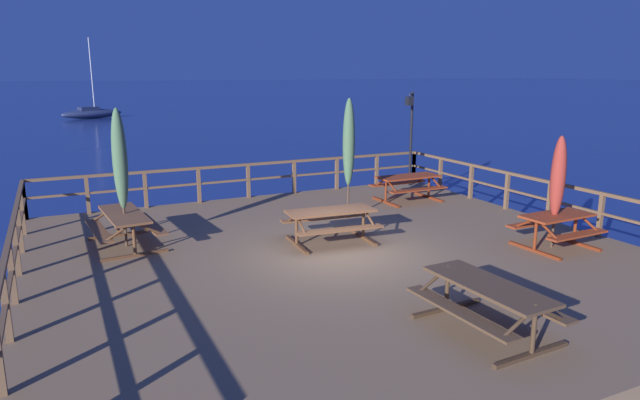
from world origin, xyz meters
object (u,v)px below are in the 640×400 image
Objects in this scene: picnic_table_back_left at (556,224)px; patio_umbrella_tall_mid_right at (558,177)px; picnic_table_mid_right at (125,222)px; sailboat_distant at (92,113)px; patio_umbrella_tall_back_left at (349,143)px; picnic_table_mid_left at (487,296)px; patio_umbrella_tall_mid_left at (120,160)px; picnic_table_front_left at (408,182)px; picnic_table_mid_centre at (331,218)px; lamp_post_hooked at (410,125)px.

patio_umbrella_tall_mid_right is (-0.04, 0.05, 1.05)m from picnic_table_back_left.
sailboat_distant is at bearing 87.11° from picnic_table_mid_right.
sailboat_distant reaches higher than picnic_table_back_left.
patio_umbrella_tall_back_left is at bearing -85.96° from sailboat_distant.
patio_umbrella_tall_mid_left is at bearing 122.81° from picnic_table_mid_left.
picnic_table_mid_left is 0.28× the size of sailboat_distant.
patio_umbrella_tall_back_left is (1.32, 6.85, 1.47)m from picnic_table_mid_left.
picnic_table_mid_right is at bearing -172.53° from picnic_table_front_left.
picnic_table_mid_right is 1.05× the size of picnic_table_mid_centre.
patio_umbrella_tall_mid_left is at bearing 153.94° from picnic_table_back_left.
picnic_table_front_left is (4.05, 2.83, -0.00)m from picnic_table_mid_centre.
picnic_table_mid_right is 10.14m from lamp_post_hooked.
picnic_table_mid_left is 8.22m from patio_umbrella_tall_mid_left.
picnic_table_front_left is 8.57m from patio_umbrella_tall_mid_left.
picnic_table_front_left is at bearing -124.97° from lamp_post_hooked.
picnic_table_back_left is at bearing -83.04° from sailboat_distant.
patio_umbrella_tall_back_left and lamp_post_hooked have the same top height.
lamp_post_hooked is (5.22, 9.71, 1.55)m from picnic_table_mid_left.
patio_umbrella_tall_mid_right is (8.63, -4.19, -0.38)m from patio_umbrella_tall_mid_left.
picnic_table_mid_centre is 1.25× the size of picnic_table_back_left.
patio_umbrella_tall_mid_right is (0.26, -5.33, 1.04)m from picnic_table_front_left.
sailboat_distant reaches higher than lamp_post_hooked.
picnic_table_front_left is (3.98, 7.94, -0.00)m from picnic_table_mid_left.
picnic_table_mid_left is (0.07, -5.11, 0.00)m from picnic_table_mid_centre.
patio_umbrella_tall_mid_left is 10.04m from lamp_post_hooked.
picnic_table_back_left is 1.05m from patio_umbrella_tall_mid_right.
picnic_table_mid_right is 1.14× the size of picnic_table_front_left.
patio_umbrella_tall_mid_right is at bearing 128.61° from picnic_table_back_left.
picnic_table_mid_left is at bearing -118.27° from lamp_post_hooked.
patio_umbrella_tall_mid_left is at bearing -92.89° from sailboat_distant.
picnic_table_back_left is 0.68× the size of patio_umbrella_tall_mid_right.
picnic_table_mid_left is at bearing -149.05° from picnic_table_back_left.
sailboat_distant is (2.38, 47.18, -0.69)m from picnic_table_mid_right.
lamp_post_hooked is (1.24, 1.77, 1.55)m from picnic_table_front_left.
patio_umbrella_tall_back_left reaches higher than patio_umbrella_tall_mid_right.
picnic_table_mid_right is at bearing -163.39° from lamp_post_hooked.
picnic_table_back_left is 7.38m from lamp_post_hooked.
picnic_table_mid_centre is at bearing -139.00° from lamp_post_hooked.
picnic_table_mid_centre is 0.84× the size of patio_umbrella_tall_mid_right.
picnic_table_back_left is at bearing -51.39° from patio_umbrella_tall_mid_right.
picnic_table_mid_centre is at bearing -87.73° from sailboat_distant.
sailboat_distant reaches higher than patio_umbrella_tall_back_left.
picnic_table_mid_right is 5.89m from patio_umbrella_tall_back_left.
picnic_table_mid_right and picnic_table_front_left have the same top height.
patio_umbrella_tall_mid_right is at bearing -30.12° from picnic_table_mid_centre.
patio_umbrella_tall_mid_right is 7.19m from lamp_post_hooked.
patio_umbrella_tall_back_left is at bearing 124.59° from picnic_table_back_left.
patio_umbrella_tall_back_left is 1.27× the size of patio_umbrella_tall_mid_right.
sailboat_distant is at bearing 92.27° from picnic_table_mid_centre.
patio_umbrella_tall_back_left is at bearing 79.08° from picnic_table_mid_left.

